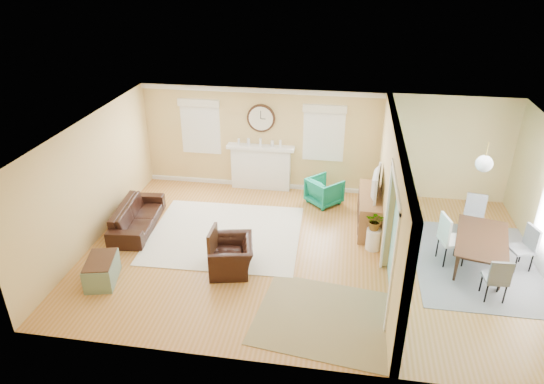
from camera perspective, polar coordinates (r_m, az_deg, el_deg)
The scene contains 27 objects.
floor at distance 9.96m, azimuth 4.31°, elevation -7.28°, with size 9.00×9.00×0.00m, color #A66A27.
wall_back at distance 12.05m, azimuth 5.83°, elevation 5.84°, with size 9.00×0.02×2.60m, color tan.
wall_front at distance 6.78m, azimuth 2.32°, elevation -12.12°, with size 9.00×0.02×2.60m, color tan.
wall_left at distance 10.58m, azimuth -20.48°, elevation 1.18°, with size 0.02×6.00×2.60m, color tan.
ceiling at distance 8.79m, azimuth 4.88°, elevation 6.95°, with size 9.00×6.00×0.02m, color white.
partition at distance 9.56m, azimuth 13.80°, elevation -0.19°, with size 0.17×6.00×2.60m.
fireplace at distance 12.36m, azimuth -1.31°, elevation 3.01°, with size 1.70×0.30×1.17m.
wall_clock at distance 12.00m, azimuth -1.30°, elevation 8.67°, with size 0.70×0.07×0.70m.
window_left at distance 12.41m, azimuth -8.43°, elevation 8.06°, with size 1.05×0.13×1.42m.
window_right at distance 11.88m, azimuth 6.14°, elevation 7.36°, with size 1.05×0.13×1.42m.
pendant at distance 9.23m, azimuth 23.69°, elevation 3.07°, with size 0.30×0.30×0.55m.
rug_cream at distance 10.61m, azimuth -5.53°, elevation -4.95°, with size 3.20×2.78×0.02m, color beige.
rug_jute at distance 8.44m, azimuth 6.56°, elevation -14.59°, with size 2.37×1.94×0.01m, color #938156.
rug_grey at distance 10.47m, azimuth 23.12°, elevation -7.75°, with size 2.46×3.07×0.01m, color slate.
sofa at distance 11.09m, azimuth -15.59°, elevation -2.79°, with size 1.93×0.75×0.56m, color black.
eames_chair at distance 9.36m, azimuth -4.83°, elevation -7.48°, with size 0.95×0.83×0.62m, color black.
green_chair at distance 11.76m, azimuth 6.18°, elevation 0.11°, with size 0.70×0.72×0.66m, color #087250.
trunk at distance 9.60m, azimuth -19.40°, elevation -8.68°, with size 0.68×0.92×0.48m.
credenza at distance 10.87m, azimuth 11.51°, elevation -2.20°, with size 0.54×1.58×0.80m.
tv at distance 10.57m, azimuth 11.75°, elevation 1.08°, with size 1.00×0.13×0.58m, color black.
garden_stool at distance 10.20m, azimuth 11.86°, elevation -5.44°, with size 0.31×0.31×0.46m, color white.
potted_plant at distance 9.98m, azimuth 12.09°, elevation -3.30°, with size 0.38×0.33×0.42m, color #337F33.
dining_table at distance 10.32m, azimuth 23.41°, elevation -6.42°, with size 1.68×0.94×0.59m, color #3F291A.
dining_chair_n at distance 11.10m, azimuth 22.74°, elevation -2.39°, with size 0.48×0.48×0.93m.
dining_chair_s at distance 9.36m, azimuth 24.88°, elevation -8.77°, with size 0.40×0.40×0.86m.
dining_chair_w at distance 10.01m, azimuth 20.56°, elevation -4.80°, with size 0.55×0.55×1.03m.
dining_chair_e at distance 10.39m, azimuth 27.34°, elevation -5.54°, with size 0.50×0.50×0.90m.
Camera 1 is at (0.57, -8.26, 5.53)m, focal length 32.00 mm.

